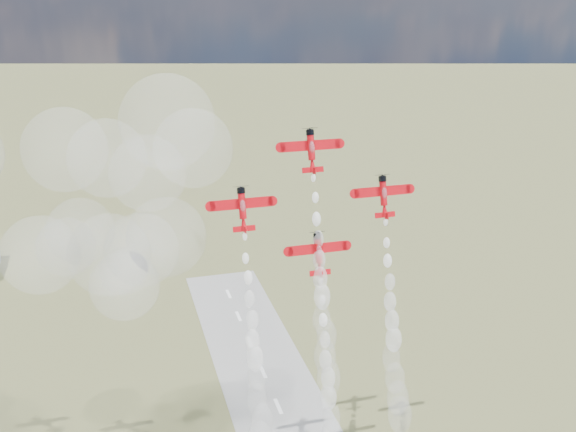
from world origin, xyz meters
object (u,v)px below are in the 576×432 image
Objects in this scene: plane_right at (383,195)px; plane_slot at (319,253)px; plane_lead at (311,150)px; plane_left at (242,208)px.

plane_right reaches higher than plane_slot.
plane_lead reaches higher than plane_left.
plane_lead is 19.46m from plane_left.
plane_left is at bearing 180.00° from plane_right.
plane_left and plane_right have the same top height.
plane_lead reaches higher than plane_right.
plane_left is 1.00× the size of plane_slot.
plane_right is at bearing 10.81° from plane_slot.
plane_left reaches higher than plane_slot.
plane_right is (15.95, -3.04, -10.74)m from plane_lead.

